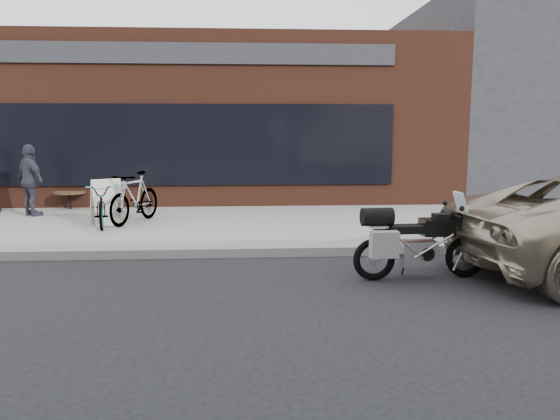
{
  "coord_description": "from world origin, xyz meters",
  "views": [
    {
      "loc": [
        -0.68,
        -4.71,
        2.07
      ],
      "look_at": [
        -0.18,
        3.55,
        0.85
      ],
      "focal_mm": 35.0,
      "sensor_mm": 36.0,
      "label": 1
    }
  ],
  "objects": [
    {
      "name": "storefront",
      "position": [
        -2.0,
        13.98,
        2.25
      ],
      "size": [
        14.0,
        10.07,
        4.5
      ],
      "color": "#52271A",
      "rests_on": "ground"
    },
    {
      "name": "bicycle_rear",
      "position": [
        -3.0,
        6.65,
        0.68
      ],
      "size": [
        1.11,
        1.82,
        1.06
      ],
      "primitive_type": "imported",
      "rotation": [
        0.0,
        0.0,
        -0.38
      ],
      "color": "gray",
      "rests_on": "near_sidewalk"
    },
    {
      "name": "cafe_table",
      "position": [
        -5.0,
        8.8,
        0.54
      ],
      "size": [
        0.74,
        0.74,
        0.42
      ],
      "color": "black",
      "rests_on": "near_sidewalk"
    },
    {
      "name": "neighbour_building",
      "position": [
        10.0,
        14.0,
        3.0
      ],
      "size": [
        10.0,
        10.0,
        6.0
      ],
      "primitive_type": "cube",
      "color": "#26262B",
      "rests_on": "ground"
    },
    {
      "name": "sandwich_sign",
      "position": [
        -3.53,
        6.49,
        0.62
      ],
      "size": [
        0.77,
        0.75,
        0.93
      ],
      "rotation": [
        0.0,
        0.0,
        0.51
      ],
      "color": "beige",
      "rests_on": "near_sidewalk"
    },
    {
      "name": "motorcycle",
      "position": [
        1.61,
        2.57,
        0.53
      ],
      "size": [
        1.94,
        0.7,
        1.22
      ],
      "rotation": [
        0.0,
        0.0,
        0.07
      ],
      "color": "black",
      "rests_on": "ground"
    },
    {
      "name": "ground",
      "position": [
        0.0,
        0.0,
        0.0
      ],
      "size": [
        120.0,
        120.0,
        0.0
      ],
      "primitive_type": "plane",
      "color": "black",
      "rests_on": "ground"
    },
    {
      "name": "cafe_patron_right",
      "position": [
        -5.5,
        7.74,
        0.95
      ],
      "size": [
        0.97,
        0.9,
        1.6
      ],
      "primitive_type": "imported",
      "rotation": [
        0.0,
        0.0,
        2.45
      ],
      "color": "#373746",
      "rests_on": "near_sidewalk"
    },
    {
      "name": "near_sidewalk",
      "position": [
        0.0,
        7.0,
        0.07
      ],
      "size": [
        44.0,
        6.0,
        0.15
      ],
      "primitive_type": "cube",
      "color": "gray",
      "rests_on": "ground"
    },
    {
      "name": "bicycle_front",
      "position": [
        -3.56,
        6.32,
        0.58
      ],
      "size": [
        0.88,
        1.71,
        0.85
      ],
      "primitive_type": "imported",
      "rotation": [
        0.0,
        0.0,
        0.2
      ],
      "color": "gray",
      "rests_on": "near_sidewalk"
    }
  ]
}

